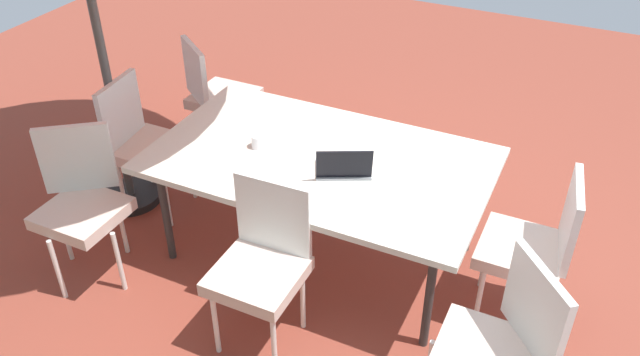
# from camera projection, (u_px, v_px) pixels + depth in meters

# --- Properties ---
(ground_plane) EXTENTS (10.00, 10.00, 0.02)m
(ground_plane) POSITION_uv_depth(u_px,v_px,m) (320.00, 254.00, 4.38)
(ground_plane) COLOR brown
(dining_table) EXTENTS (2.04, 1.21, 0.77)m
(dining_table) POSITION_uv_depth(u_px,v_px,m) (320.00, 164.00, 3.97)
(dining_table) COLOR silver
(dining_table) RESTS_ON ground_plane
(chair_north) EXTENTS (0.46, 0.47, 0.98)m
(chair_north) POSITION_uv_depth(u_px,v_px,m) (262.00, 260.00, 3.50)
(chair_north) COLOR beige
(chair_north) RESTS_ON ground_plane
(chair_southeast) EXTENTS (0.58, 0.58, 0.98)m
(chair_southeast) POSITION_uv_depth(u_px,v_px,m) (216.00, 93.00, 5.11)
(chair_southeast) COLOR beige
(chair_southeast) RESTS_ON ground_plane
(chair_northeast) EXTENTS (0.58, 0.58, 0.98)m
(chair_northeast) POSITION_uv_depth(u_px,v_px,m) (81.00, 199.00, 3.95)
(chair_northeast) COLOR beige
(chair_northeast) RESTS_ON ground_plane
(chair_northwest) EXTENTS (0.59, 0.58, 0.98)m
(chair_northwest) POSITION_uv_depth(u_px,v_px,m) (499.00, 345.00, 3.01)
(chair_northwest) COLOR beige
(chair_northwest) RESTS_ON ground_plane
(chair_east) EXTENTS (0.48, 0.47, 0.98)m
(chair_east) POSITION_uv_depth(u_px,v_px,m) (143.00, 140.00, 4.51)
(chair_east) COLOR beige
(chair_east) RESTS_ON ground_plane
(chair_west) EXTENTS (0.49, 0.48, 0.98)m
(chair_west) POSITION_uv_depth(u_px,v_px,m) (535.00, 244.00, 3.61)
(chair_west) COLOR beige
(chair_west) RESTS_ON ground_plane
(laptop) EXTENTS (0.40, 0.36, 0.21)m
(laptop) POSITION_uv_depth(u_px,v_px,m) (343.00, 167.00, 3.77)
(laptop) COLOR gray
(laptop) RESTS_ON dining_table
(cup) EXTENTS (0.08, 0.08, 0.08)m
(cup) POSITION_uv_depth(u_px,v_px,m) (258.00, 141.00, 4.01)
(cup) COLOR white
(cup) RESTS_ON dining_table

